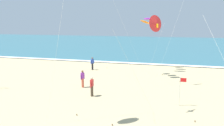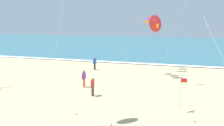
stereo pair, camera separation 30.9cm
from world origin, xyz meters
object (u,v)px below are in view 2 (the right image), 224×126
at_px(bystander_blue_top, 95,63).
at_px(bystander_purple_top, 84,79).
at_px(bystander_red_top, 93,86).
at_px(kite_arc_violet_near, 151,21).
at_px(lifeguard_flag, 181,89).
at_px(kite_delta_scarlet_close, 156,24).

height_order(bystander_blue_top, bystander_purple_top, same).
bearing_deg(bystander_red_top, kite_arc_violet_near, 66.39).
xyz_separation_m(bystander_red_top, lifeguard_flag, (6.76, -0.30, 0.45)).
distance_m(bystander_blue_top, lifeguard_flag, 14.19).
height_order(kite_arc_violet_near, kite_delta_scarlet_close, kite_arc_violet_near).
relative_size(kite_delta_scarlet_close, bystander_blue_top, 3.98).
relative_size(kite_delta_scarlet_close, bystander_red_top, 3.98).
relative_size(bystander_red_top, bystander_blue_top, 1.00).
xyz_separation_m(kite_delta_scarlet_close, bystander_red_top, (-5.03, 2.09, -4.96)).
xyz_separation_m(bystander_blue_top, lifeguard_flag, (10.23, -9.81, 0.45)).
bearing_deg(bystander_blue_top, kite_arc_violet_near, -12.33).
xyz_separation_m(kite_arc_violet_near, bystander_blue_top, (-6.97, 1.52, -5.18)).
distance_m(kite_arc_violet_near, kite_delta_scarlet_close, 10.20).
bearing_deg(bystander_red_top, lifeguard_flag, -2.52).
height_order(kite_arc_violet_near, lifeguard_flag, kite_arc_violet_near).
bearing_deg(lifeguard_flag, bystander_blue_top, 136.19).
bearing_deg(lifeguard_flag, bystander_purple_top, 164.08).
bearing_deg(bystander_purple_top, bystander_red_top, -51.47).
bearing_deg(kite_delta_scarlet_close, kite_arc_violet_near, 98.65).
distance_m(bystander_red_top, bystander_purple_top, 2.70).
xyz_separation_m(kite_arc_violet_near, bystander_purple_top, (-5.17, -5.88, -5.18)).
height_order(kite_arc_violet_near, bystander_red_top, kite_arc_violet_near).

